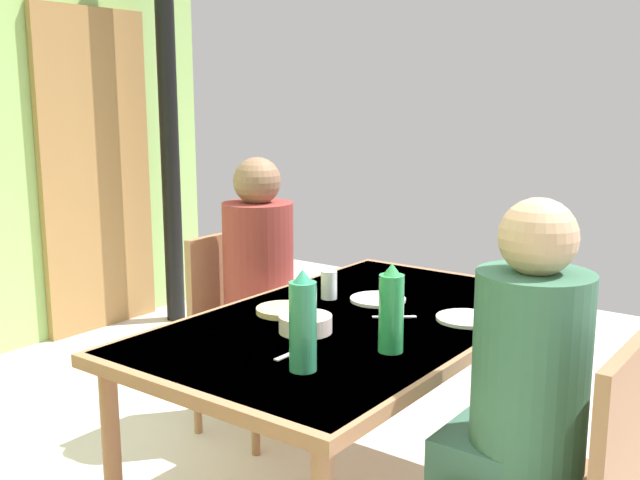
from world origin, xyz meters
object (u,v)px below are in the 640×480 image
at_px(chair_far_diner, 239,319).
at_px(person_near_diner, 526,364).
at_px(serving_bowl_center, 305,324).
at_px(water_bottle_green_near, 303,323).
at_px(person_far_diner, 261,261).
at_px(dining_table, 355,335).
at_px(water_bottle_green_far, 391,311).

distance_m(chair_far_diner, person_near_diner, 1.61).
bearing_deg(person_near_diner, serving_bowl_center, 90.20).
relative_size(person_near_diner, water_bottle_green_near, 2.72).
bearing_deg(person_far_diner, dining_table, 66.60).
bearing_deg(person_far_diner, person_near_diner, 69.17).
xyz_separation_m(dining_table, water_bottle_green_far, (-0.22, -0.27, 0.19)).
bearing_deg(dining_table, water_bottle_green_far, -129.14).
relative_size(chair_far_diner, water_bottle_green_near, 3.07).
relative_size(chair_far_diner, person_near_diner, 1.13).
xyz_separation_m(dining_table, water_bottle_green_near, (-0.49, -0.16, 0.20)).
bearing_deg(serving_bowl_center, water_bottle_green_near, -143.52).
relative_size(person_near_diner, person_far_diner, 1.00).
relative_size(chair_far_diner, person_far_diner, 1.13).
relative_size(dining_table, water_bottle_green_near, 5.61).
height_order(water_bottle_green_near, water_bottle_green_far, water_bottle_green_near).
relative_size(dining_table, serving_bowl_center, 9.35).
bearing_deg(serving_bowl_center, water_bottle_green_far, -89.09).
distance_m(person_far_diner, water_bottle_green_far, 1.08).
xyz_separation_m(chair_far_diner, person_far_diner, (-0.00, -0.14, 0.28)).
bearing_deg(person_far_diner, water_bottle_green_far, 61.57).
bearing_deg(person_near_diner, water_bottle_green_near, 117.19).
distance_m(dining_table, person_far_diner, 0.75).
bearing_deg(dining_table, serving_bowl_center, 169.83).
distance_m(chair_far_diner, person_far_diner, 0.31).
height_order(chair_far_diner, serving_bowl_center, chair_far_diner).
xyz_separation_m(person_near_diner, water_bottle_green_near, (-0.27, 0.52, 0.08)).
bearing_deg(chair_far_diner, dining_table, 70.18).
distance_m(dining_table, serving_bowl_center, 0.25).
height_order(person_near_diner, water_bottle_green_near, person_near_diner).
xyz_separation_m(person_far_diner, water_bottle_green_far, (-0.51, -0.95, 0.07)).
bearing_deg(person_far_diner, water_bottle_green_near, 46.77).
bearing_deg(water_bottle_green_near, serving_bowl_center, 36.48).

